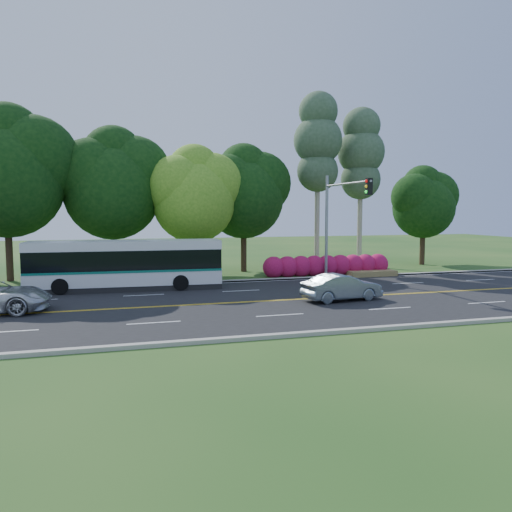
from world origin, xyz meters
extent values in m
plane|color=#1E4918|center=(0.00, 0.00, 0.00)|extent=(120.00, 120.00, 0.00)
cube|color=black|center=(0.00, 0.00, 0.01)|extent=(60.00, 14.00, 0.02)
cube|color=#A49F94|center=(0.00, 7.15, 0.07)|extent=(60.00, 0.30, 0.15)
cube|color=#A49F94|center=(0.00, -7.15, 0.07)|extent=(60.00, 0.30, 0.15)
cube|color=#1E4918|center=(0.00, 9.00, 0.05)|extent=(60.00, 4.00, 0.10)
cube|color=gold|center=(0.00, -0.08, 0.02)|extent=(57.00, 0.10, 0.00)
cube|color=gold|center=(0.00, 0.08, 0.02)|extent=(57.00, 0.10, 0.00)
cube|color=silver|center=(-11.50, -3.50, 0.02)|extent=(2.20, 0.12, 0.00)
cube|color=silver|center=(-6.00, -3.50, 0.02)|extent=(2.20, 0.12, 0.00)
cube|color=silver|center=(-0.50, -3.50, 0.02)|extent=(2.20, 0.12, 0.00)
cube|color=silver|center=(5.00, -3.50, 0.02)|extent=(2.20, 0.12, 0.00)
cube|color=silver|center=(10.50, -3.50, 0.02)|extent=(2.20, 0.12, 0.00)
cube|color=silver|center=(-11.50, 3.50, 0.02)|extent=(2.20, 0.12, 0.00)
cube|color=silver|center=(-6.00, 3.50, 0.02)|extent=(2.20, 0.12, 0.00)
cube|color=silver|center=(-0.50, 3.50, 0.02)|extent=(2.20, 0.12, 0.00)
cube|color=silver|center=(5.00, 3.50, 0.02)|extent=(2.20, 0.12, 0.00)
cube|color=silver|center=(10.50, 3.50, 0.02)|extent=(2.20, 0.12, 0.00)
cube|color=silver|center=(16.00, 3.50, 0.02)|extent=(2.20, 0.12, 0.00)
cube|color=silver|center=(0.00, 6.85, 0.02)|extent=(57.00, 0.12, 0.00)
cube|color=silver|center=(0.00, -6.85, 0.02)|extent=(57.00, 0.12, 0.00)
cylinder|color=black|center=(-14.00, 11.00, 1.98)|extent=(0.44, 0.44, 3.96)
sphere|color=black|center=(-14.00, 11.00, 6.48)|extent=(7.20, 7.20, 7.20)
sphere|color=black|center=(-12.38, 11.30, 7.92)|extent=(5.76, 5.76, 5.76)
sphere|color=black|center=(-13.90, 11.40, 9.18)|extent=(4.68, 4.68, 4.68)
cylinder|color=black|center=(-7.50, 12.00, 1.80)|extent=(0.44, 0.44, 3.60)
sphere|color=black|center=(-7.50, 12.00, 5.91)|extent=(6.60, 6.60, 6.60)
sphere|color=black|center=(-6.02, 12.30, 7.23)|extent=(5.28, 5.28, 5.28)
sphere|color=black|center=(-8.82, 11.80, 7.06)|extent=(4.95, 4.95, 4.95)
sphere|color=black|center=(-7.40, 12.40, 8.38)|extent=(4.29, 4.29, 4.29)
cylinder|color=black|center=(-2.00, 11.00, 1.62)|extent=(0.44, 0.44, 3.24)
sphere|color=#48881C|center=(-2.00, 11.00, 5.27)|extent=(5.80, 5.80, 5.80)
sphere|color=#48881C|center=(-0.69, 11.30, 6.43)|extent=(4.64, 4.64, 4.64)
sphere|color=#48881C|center=(-3.16, 10.80, 6.29)|extent=(4.35, 4.35, 4.35)
sphere|color=#48881C|center=(-1.90, 11.40, 7.45)|extent=(3.77, 3.77, 3.77)
cylinder|color=black|center=(2.00, 12.50, 1.71)|extent=(0.44, 0.44, 3.42)
sphere|color=black|center=(2.00, 12.50, 5.52)|extent=(6.00, 6.00, 6.00)
sphere|color=black|center=(3.35, 12.80, 6.72)|extent=(4.80, 4.80, 4.80)
sphere|color=black|center=(0.80, 12.30, 6.57)|extent=(4.50, 4.50, 4.50)
sphere|color=black|center=(2.10, 12.90, 7.77)|extent=(3.90, 3.90, 3.90)
cylinder|color=#AAA089|center=(8.00, 12.50, 4.90)|extent=(0.40, 0.40, 9.80)
sphere|color=#344F31|center=(8.00, 12.50, 7.70)|extent=(3.23, 3.23, 3.23)
sphere|color=#344F31|center=(8.00, 12.50, 10.08)|extent=(3.80, 3.80, 3.80)
sphere|color=#344F31|center=(8.00, 12.50, 12.32)|extent=(3.04, 3.04, 3.04)
cylinder|color=#AAA089|center=(12.00, 13.00, 4.55)|extent=(0.40, 0.40, 9.10)
sphere|color=#344F31|center=(12.00, 13.00, 7.15)|extent=(3.23, 3.23, 3.23)
sphere|color=#344F31|center=(12.00, 13.00, 9.36)|extent=(3.80, 3.80, 3.80)
sphere|color=#344F31|center=(12.00, 13.00, 11.44)|extent=(3.04, 3.04, 3.04)
cylinder|color=black|center=(18.00, 13.00, 1.53)|extent=(0.44, 0.44, 3.06)
sphere|color=black|center=(18.00, 13.00, 4.88)|extent=(5.20, 5.20, 5.20)
sphere|color=black|center=(19.17, 13.30, 5.92)|extent=(4.16, 4.16, 4.16)
sphere|color=black|center=(16.96, 12.80, 5.79)|extent=(3.90, 3.90, 3.90)
sphere|color=black|center=(18.10, 13.40, 6.83)|extent=(3.38, 3.38, 3.38)
sphere|color=#980C3E|center=(3.00, 8.20, 0.75)|extent=(1.50, 1.50, 1.50)
sphere|color=#980C3E|center=(4.00, 8.20, 0.75)|extent=(1.50, 1.50, 1.50)
sphere|color=#980C3E|center=(5.00, 8.20, 0.75)|extent=(1.50, 1.50, 1.50)
sphere|color=#980C3E|center=(6.00, 8.20, 0.75)|extent=(1.50, 1.50, 1.50)
sphere|color=#980C3E|center=(7.00, 8.20, 0.75)|extent=(1.50, 1.50, 1.50)
sphere|color=#980C3E|center=(8.00, 8.20, 0.75)|extent=(1.50, 1.50, 1.50)
sphere|color=#980C3E|center=(9.00, 8.20, 0.75)|extent=(1.50, 1.50, 1.50)
sphere|color=#980C3E|center=(10.00, 8.20, 0.75)|extent=(1.50, 1.50, 1.50)
sphere|color=#980C3E|center=(11.00, 8.20, 0.75)|extent=(1.50, 1.50, 1.50)
cube|color=olive|center=(10.00, 7.40, 0.20)|extent=(3.50, 1.40, 0.40)
cylinder|color=gray|center=(6.50, 7.30, 3.50)|extent=(0.20, 0.20, 7.00)
cylinder|color=gray|center=(6.50, 4.30, 6.30)|extent=(0.14, 6.00, 0.14)
cube|color=black|center=(6.50, 1.50, 6.00)|extent=(0.32, 0.28, 0.95)
sphere|color=red|center=(6.33, 1.50, 6.30)|extent=(0.18, 0.18, 0.18)
sphere|color=yellow|center=(6.33, 1.50, 6.00)|extent=(0.18, 0.18, 0.18)
sphere|color=#19D833|center=(6.33, 1.50, 5.70)|extent=(0.18, 0.18, 0.18)
cube|color=silver|center=(-6.85, 5.80, 0.79)|extent=(11.06, 2.85, 0.91)
cube|color=black|center=(-6.85, 5.80, 1.81)|extent=(11.01, 2.89, 1.13)
cube|color=silver|center=(-6.85, 5.80, 2.63)|extent=(11.06, 2.85, 0.51)
cube|color=#0B6956|center=(-6.85, 5.80, 1.19)|extent=(11.01, 2.90, 0.13)
cube|color=black|center=(-12.30, 6.06, 1.90)|extent=(0.16, 2.14, 1.56)
cube|color=#19E54C|center=(-12.29, 6.06, 2.78)|extent=(0.12, 1.40, 0.20)
cube|color=black|center=(-6.85, 5.80, 0.18)|extent=(11.06, 2.76, 0.32)
cylinder|color=black|center=(-10.41, 4.88, 0.48)|extent=(0.92, 0.30, 0.91)
cylinder|color=black|center=(-10.30, 7.06, 0.48)|extent=(0.92, 0.30, 0.91)
cylinder|color=black|center=(-3.84, 4.56, 0.48)|extent=(0.92, 0.30, 0.91)
cylinder|color=black|center=(-3.73, 6.74, 0.48)|extent=(0.92, 0.30, 0.91)
imported|color=slate|center=(3.72, -0.94, 0.71)|extent=(4.32, 1.99, 1.37)
camera|label=1|loc=(-7.52, -24.12, 4.64)|focal=35.00mm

